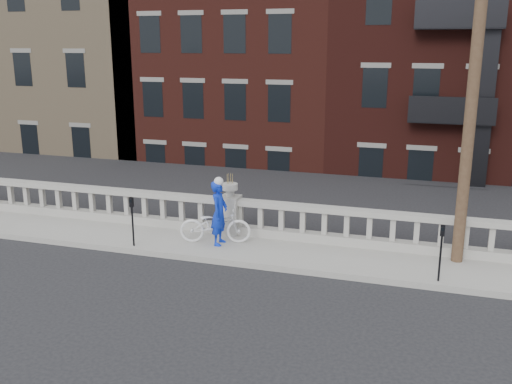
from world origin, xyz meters
TOP-DOWN VIEW (x-y plane):
  - ground at (0.00, 0.00)m, footprint 120.00×120.00m
  - sidewalk at (0.00, 3.00)m, footprint 32.00×2.20m
  - balustrade at (0.00, 3.95)m, footprint 28.00×0.34m
  - planter_pedestal at (0.00, 3.95)m, footprint 0.55×0.55m
  - lower_level at (0.56, 23.04)m, footprint 80.00×44.00m
  - utility_pole at (6.20, 3.60)m, footprint 1.60×0.28m
  - parking_meter_b at (-2.14, 2.15)m, footprint 0.10×0.09m
  - parking_meter_c at (5.76, 2.15)m, footprint 0.10×0.09m
  - bicycle at (-0.12, 3.07)m, footprint 2.06×1.17m
  - cyclist at (0.03, 2.98)m, footprint 0.44×0.66m

SIDE VIEW (x-z plane):
  - ground at x=0.00m, z-range 0.00..0.00m
  - sidewalk at x=0.00m, z-range 0.00..0.15m
  - balustrade at x=0.00m, z-range 0.13..1.16m
  - bicycle at x=-0.12m, z-range 0.15..1.17m
  - planter_pedestal at x=0.00m, z-range -0.05..1.71m
  - parking_meter_b at x=-2.14m, z-range 0.32..1.68m
  - parking_meter_c at x=5.76m, z-range 0.32..1.68m
  - cyclist at x=0.03m, z-range 0.15..1.92m
  - lower_level at x=0.56m, z-range -7.77..13.03m
  - utility_pole at x=6.20m, z-range 0.24..10.24m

